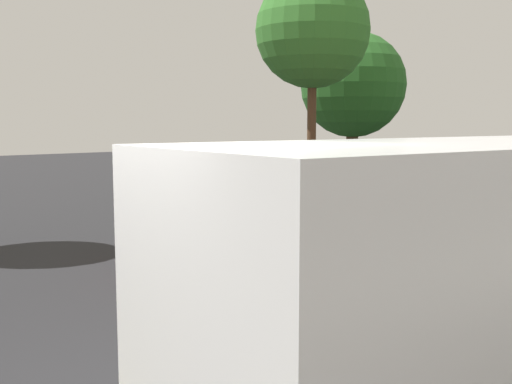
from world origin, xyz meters
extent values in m
cube|color=#E0D14C|center=(3.00, 0.00, 0.01)|extent=(28.00, 0.16, 0.01)
cube|color=white|center=(2.19, -1.26, 1.29)|extent=(5.40, 2.59, 1.82)
cube|color=black|center=(0.13, -1.02, 1.69)|extent=(0.37, 1.85, 0.80)
cylinder|color=black|center=(0.55, -0.06, 0.38)|extent=(0.79, 0.35, 0.76)
cylinder|color=black|center=(4.06, -0.47, 0.38)|extent=(0.79, 0.35, 0.76)
cube|color=red|center=(5.16, 3.73, 0.65)|extent=(4.69, 2.38, 0.67)
cube|color=black|center=(4.94, 3.77, 1.32)|extent=(2.35, 1.83, 0.67)
cylinder|color=black|center=(6.80, 4.37, 0.32)|extent=(0.67, 0.31, 0.64)
cylinder|color=black|center=(6.54, 2.65, 0.32)|extent=(0.67, 0.31, 0.64)
cylinder|color=black|center=(3.78, 4.82, 0.32)|extent=(0.67, 0.31, 0.64)
cylinder|color=black|center=(3.53, 3.10, 0.32)|extent=(0.67, 0.31, 0.64)
cube|color=black|center=(13.42, 3.76, 1.31)|extent=(1.95, 1.60, 0.66)
cylinder|color=black|center=(14.96, 4.68, 0.32)|extent=(0.64, 0.23, 0.64)
cylinder|color=black|center=(12.25, 4.61, 0.32)|extent=(0.64, 0.23, 0.64)
cylinder|color=#513823|center=(8.68, 6.59, 1.90)|extent=(0.22, 0.22, 3.81)
sphere|color=#387A2D|center=(8.68, 6.59, 4.58)|extent=(2.81, 2.81, 2.81)
cylinder|color=#513823|center=(12.91, 8.76, 1.31)|extent=(0.38, 0.38, 2.62)
sphere|color=#286023|center=(12.91, 8.76, 3.55)|extent=(3.36, 3.36, 3.36)
camera|label=1|loc=(-2.21, -3.60, 2.34)|focal=41.77mm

